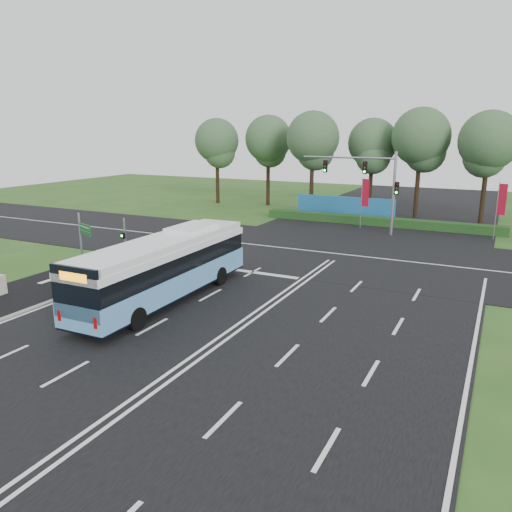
{
  "coord_description": "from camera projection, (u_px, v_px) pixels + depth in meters",
  "views": [
    {
      "loc": [
        10.22,
        -21.68,
        8.58
      ],
      "look_at": [
        -1.57,
        2.0,
        1.95
      ],
      "focal_mm": 35.0,
      "sensor_mm": 36.0,
      "label": 1
    }
  ],
  "objects": [
    {
      "name": "city_bus",
      "position": [
        165.0,
        267.0,
        25.61
      ],
      "size": [
        2.84,
        12.43,
        3.56
      ],
      "rotation": [
        0.0,
        0.0,
        0.01
      ],
      "color": "#5797CA",
      "rests_on": "ground"
    },
    {
      "name": "banner_flag_right",
      "position": [
        501.0,
        203.0,
        39.66
      ],
      "size": [
        0.67,
        0.25,
        4.67
      ],
      "rotation": [
        0.0,
        0.0,
        -0.3
      ],
      "color": "gray",
      "rests_on": "ground"
    },
    {
      "name": "road_cross",
      "position": [
        338.0,
        254.0,
        35.75
      ],
      "size": [
        120.0,
        14.0,
        0.05
      ],
      "primitive_type": "cube",
      "color": "black",
      "rests_on": "ground"
    },
    {
      "name": "road_main",
      "position": [
        266.0,
        305.0,
        25.33
      ],
      "size": [
        20.0,
        120.0,
        0.04
      ],
      "primitive_type": "cube",
      "color": "black",
      "rests_on": "ground"
    },
    {
      "name": "traffic_light_gantry",
      "position": [
        373.0,
        179.0,
        41.91
      ],
      "size": [
        8.41,
        0.28,
        7.0
      ],
      "color": "gray",
      "rests_on": "ground"
    },
    {
      "name": "pedestrian_signal",
      "position": [
        125.0,
        243.0,
        31.04
      ],
      "size": [
        0.32,
        0.42,
        3.38
      ],
      "rotation": [
        0.0,
        0.0,
        -0.4
      ],
      "color": "gray",
      "rests_on": "ground"
    },
    {
      "name": "street_sign",
      "position": [
        83.0,
        239.0,
        28.67
      ],
      "size": [
        1.47,
        0.68,
        4.04
      ],
      "rotation": [
        0.0,
        0.0,
        -0.4
      ],
      "color": "gray",
      "rests_on": "ground"
    },
    {
      "name": "hedge",
      "position": [
        378.0,
        221.0,
        46.51
      ],
      "size": [
        22.0,
        1.2,
        0.8
      ],
      "primitive_type": "cube",
      "color": "#153613",
      "rests_on": "ground"
    },
    {
      "name": "bike_path",
      "position": [
        43.0,
        287.0,
        28.12
      ],
      "size": [
        5.0,
        18.0,
        0.06
      ],
      "primitive_type": "cube",
      "color": "black",
      "rests_on": "ground"
    },
    {
      "name": "banner_flag_mid",
      "position": [
        364.0,
        196.0,
        44.41
      ],
      "size": [
        0.68,
        0.09,
        4.59
      ],
      "rotation": [
        0.0,
        0.0,
        -0.05
      ],
      "color": "gray",
      "rests_on": "ground"
    },
    {
      "name": "ground",
      "position": [
        266.0,
        305.0,
        25.33
      ],
      "size": [
        120.0,
        120.0,
        0.0
      ],
      "primitive_type": "plane",
      "color": "#29521B",
      "rests_on": "ground"
    },
    {
      "name": "blue_hoarding",
      "position": [
        345.0,
        208.0,
        50.24
      ],
      "size": [
        10.0,
        0.3,
        2.2
      ],
      "primitive_type": "cube",
      "color": "#1C619A",
      "rests_on": "ground"
    },
    {
      "name": "eucalyptus_row",
      "position": [
        379.0,
        138.0,
        50.54
      ],
      "size": [
        41.93,
        8.41,
        11.81
      ],
      "color": "black",
      "rests_on": "ground"
    },
    {
      "name": "kerb_strip",
      "position": [
        75.0,
        293.0,
        27.08
      ],
      "size": [
        0.25,
        18.0,
        0.12
      ],
      "primitive_type": "cube",
      "color": "gray",
      "rests_on": "ground"
    }
  ]
}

